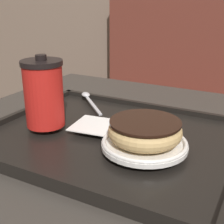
{
  "coord_description": "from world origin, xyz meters",
  "views": [
    {
      "loc": [
        0.26,
        -0.52,
        1.01
      ],
      "look_at": [
        -0.01,
        -0.01,
        0.79
      ],
      "focal_mm": 50.0,
      "sensor_mm": 36.0,
      "label": 1
    }
  ],
  "objects": [
    {
      "name": "napkin_paper",
      "position": [
        -0.05,
        -0.01,
        0.75
      ],
      "size": [
        0.12,
        0.1,
        0.0
      ],
      "rotation": [
        0.0,
        0.0,
        0.13
      ],
      "color": "white",
      "rests_on": "serving_tray"
    },
    {
      "name": "cafe_table",
      "position": [
        0.0,
        0.0,
        0.55
      ],
      "size": [
        0.88,
        0.88,
        0.73
      ],
      "color": "#38332D",
      "rests_on": "ground_plane"
    },
    {
      "name": "coffee_cup_front",
      "position": [
        -0.15,
        -0.05,
        0.82
      ],
      "size": [
        0.08,
        0.08,
        0.15
      ],
      "color": "red",
      "rests_on": "serving_tray"
    },
    {
      "name": "serving_tray",
      "position": [
        -0.01,
        -0.01,
        0.74
      ],
      "size": [
        0.51,
        0.4,
        0.02
      ],
      "color": "black",
      "rests_on": "cafe_table"
    },
    {
      "name": "plate_with_chocolate_donut",
      "position": [
        0.07,
        -0.05,
        0.76
      ],
      "size": [
        0.16,
        0.16,
        0.01
      ],
      "color": "white",
      "rests_on": "serving_tray"
    },
    {
      "name": "donut_chocolate_glazed",
      "position": [
        0.07,
        -0.05,
        0.79
      ],
      "size": [
        0.13,
        0.13,
        0.04
      ],
      "color": "#DBB270",
      "rests_on": "plate_with_chocolate_donut"
    },
    {
      "name": "spoon",
      "position": [
        -0.16,
        0.14,
        0.76
      ],
      "size": [
        0.13,
        0.13,
        0.01
      ],
      "rotation": [
        0.0,
        0.0,
        2.37
      ],
      "color": "silver",
      "rests_on": "serving_tray"
    }
  ]
}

